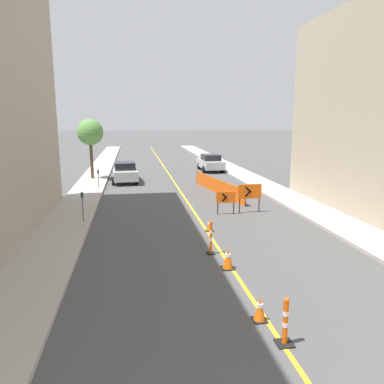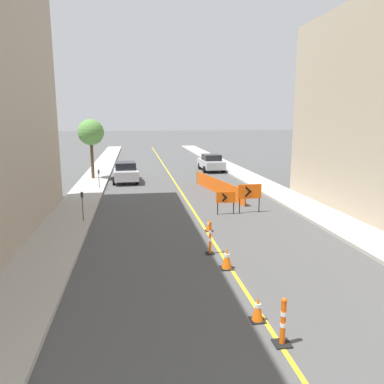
% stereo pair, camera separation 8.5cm
% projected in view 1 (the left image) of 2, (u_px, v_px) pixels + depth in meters
% --- Properties ---
extents(lane_stripe, '(0.12, 64.75, 0.01)m').
position_uv_depth(lane_stripe, '(169.00, 174.00, 33.68)').
color(lane_stripe, gold).
rests_on(lane_stripe, ground_plane).
extents(sidewalk_left, '(2.22, 64.75, 0.15)m').
position_uv_depth(sidewalk_left, '(97.00, 175.00, 32.69)').
color(sidewalk_left, '#ADA89E').
rests_on(sidewalk_left, ground_plane).
extents(sidewalk_right, '(2.22, 64.75, 0.15)m').
position_uv_depth(sidewalk_right, '(237.00, 171.00, 34.64)').
color(sidewalk_right, '#ADA89E').
rests_on(sidewalk_right, ground_plane).
extents(traffic_cone_second, '(0.36, 0.36, 0.65)m').
position_uv_depth(traffic_cone_second, '(260.00, 309.00, 9.23)').
color(traffic_cone_second, black).
rests_on(traffic_cone_second, ground_plane).
extents(traffic_cone_third, '(0.43, 0.43, 0.73)m').
position_uv_depth(traffic_cone_third, '(228.00, 258.00, 12.44)').
color(traffic_cone_third, black).
rests_on(traffic_cone_third, ground_plane).
extents(traffic_cone_fourth, '(0.33, 0.33, 0.55)m').
position_uv_depth(traffic_cone_fourth, '(209.00, 225.00, 16.60)').
color(traffic_cone_fourth, black).
rests_on(traffic_cone_fourth, ground_plane).
extents(delineator_post_front, '(0.38, 0.38, 1.12)m').
position_uv_depth(delineator_post_front, '(285.00, 324.00, 8.23)').
color(delineator_post_front, black).
rests_on(delineator_post_front, ground_plane).
extents(delineator_post_rear, '(0.30, 0.30, 1.26)m').
position_uv_depth(delineator_post_rear, '(211.00, 240.00, 13.75)').
color(delineator_post_rear, black).
rests_on(delineator_post_rear, ground_plane).
extents(arrow_barricade_primary, '(1.00, 0.11, 1.20)m').
position_uv_depth(arrow_barricade_primary, '(226.00, 198.00, 19.39)').
color(arrow_barricade_primary, '#EF560C').
rests_on(arrow_barricade_primary, ground_plane).
extents(arrow_barricade_secondary, '(1.27, 0.09, 1.53)m').
position_uv_depth(arrow_barricade_secondary, '(250.00, 192.00, 19.71)').
color(arrow_barricade_secondary, '#EF560C').
rests_on(arrow_barricade_secondary, ground_plane).
extents(safety_mesh_fence, '(1.46, 8.13, 0.96)m').
position_uv_depth(safety_mesh_fence, '(217.00, 186.00, 24.91)').
color(safety_mesh_fence, '#EF560C').
rests_on(safety_mesh_fence, ground_plane).
extents(parked_car_curb_near, '(2.03, 4.39, 1.59)m').
position_uv_depth(parked_car_curb_near, '(125.00, 172.00, 29.27)').
color(parked_car_curb_near, '#B7B7BC').
rests_on(parked_car_curb_near, ground_plane).
extents(parked_car_curb_mid, '(1.97, 4.37, 1.59)m').
position_uv_depth(parked_car_curb_mid, '(210.00, 162.00, 35.44)').
color(parked_car_curb_mid, '#B7B7BC').
rests_on(parked_car_curb_mid, ground_plane).
extents(parking_meter_near_curb, '(0.12, 0.11, 1.29)m').
position_uv_depth(parking_meter_near_curb, '(98.00, 175.00, 25.95)').
color(parking_meter_near_curb, '#4C4C51').
rests_on(parking_meter_near_curb, sidewalk_left).
extents(parking_meter_far_curb, '(0.12, 0.11, 1.41)m').
position_uv_depth(parking_meter_far_curb, '(82.00, 201.00, 17.54)').
color(parking_meter_far_curb, '#4C4C51').
rests_on(parking_meter_far_curb, sidewalk_left).
extents(street_tree_left_near, '(2.06, 2.06, 4.72)m').
position_uv_depth(street_tree_left_near, '(90.00, 133.00, 29.63)').
color(street_tree_left_near, '#4C3823').
rests_on(street_tree_left_near, sidewalk_left).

